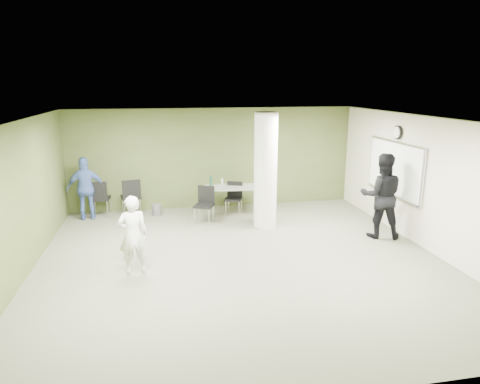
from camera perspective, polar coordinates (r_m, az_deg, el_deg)
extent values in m
plane|color=#5A5A47|center=(8.70, 0.09, -9.07)|extent=(8.00, 8.00, 0.00)
plane|color=white|center=(8.01, 0.10, 9.64)|extent=(8.00, 8.00, 0.00)
cube|color=#475126|center=(12.11, -3.51, 4.51)|extent=(8.00, 2.80, 0.02)
cube|color=#475126|center=(8.48, -27.52, -1.35)|extent=(0.02, 8.00, 2.80)
cube|color=beige|center=(9.80, 23.72, 1.00)|extent=(0.02, 8.00, 2.80)
cylinder|color=silver|center=(10.36, 3.43, 2.85)|extent=(0.56, 0.56, 2.80)
cube|color=silver|center=(10.73, 19.90, 2.96)|extent=(0.04, 2.30, 1.30)
cube|color=white|center=(10.72, 19.78, 2.96)|extent=(0.02, 2.20, 1.20)
cylinder|color=black|center=(10.61, 20.29, 7.46)|extent=(0.05, 0.32, 0.32)
cylinder|color=white|center=(10.59, 20.15, 7.46)|extent=(0.02, 0.26, 0.26)
cube|color=gray|center=(11.50, -0.79, 0.65)|extent=(1.67, 0.88, 0.04)
cylinder|color=silver|center=(11.31, -4.35, -1.62)|extent=(0.04, 0.04, 0.72)
cylinder|color=silver|center=(11.39, 2.91, -1.48)|extent=(0.04, 0.04, 0.72)
cylinder|color=silver|center=(11.85, -4.34, -0.88)|extent=(0.04, 0.04, 0.72)
cylinder|color=silver|center=(11.92, 2.59, -0.75)|extent=(0.04, 0.04, 0.72)
cylinder|color=#164329|center=(11.60, -3.91, 1.47)|extent=(0.07, 0.07, 0.25)
cylinder|color=#B2B2B7|center=(11.64, -2.38, 1.36)|extent=(0.06, 0.06, 0.18)
cylinder|color=#4C4C4C|center=(11.73, -11.05, -2.34)|extent=(0.26, 0.26, 0.30)
cube|color=black|center=(11.97, -18.13, -0.82)|extent=(0.52, 0.52, 0.05)
cube|color=black|center=(11.70, -18.43, 0.15)|extent=(0.47, 0.08, 0.48)
cylinder|color=silver|center=(12.19, -16.93, -1.68)|extent=(0.02, 0.02, 0.45)
cylinder|color=silver|center=(12.27, -18.78, -1.73)|extent=(0.02, 0.02, 0.45)
cylinder|color=silver|center=(11.81, -17.27, -2.21)|extent=(0.02, 0.02, 0.45)
cylinder|color=silver|center=(11.89, -19.17, -2.25)|extent=(0.02, 0.02, 0.45)
cube|color=black|center=(11.85, -14.35, -0.65)|extent=(0.59, 0.59, 0.05)
cube|color=black|center=(11.57, -14.27, 0.38)|extent=(0.48, 0.14, 0.49)
cylinder|color=silver|center=(12.14, -13.45, -1.49)|extent=(0.02, 0.02, 0.47)
cylinder|color=silver|center=(12.09, -15.38, -1.68)|extent=(0.02, 0.02, 0.47)
cylinder|color=silver|center=(11.75, -13.13, -1.99)|extent=(0.02, 0.02, 0.47)
cylinder|color=silver|center=(11.69, -15.12, -2.19)|extent=(0.02, 0.02, 0.47)
cube|color=black|center=(10.87, -4.83, -1.82)|extent=(0.60, 0.60, 0.05)
cube|color=black|center=(10.99, -4.53, -0.29)|extent=(0.41, 0.21, 0.45)
cylinder|color=silver|center=(10.82, -6.06, -3.21)|extent=(0.02, 0.02, 0.43)
cylinder|color=silver|center=(10.71, -4.15, -3.35)|extent=(0.02, 0.02, 0.43)
cylinder|color=silver|center=(11.16, -5.43, -2.64)|extent=(0.02, 0.02, 0.43)
cylinder|color=silver|center=(11.05, -3.58, -2.78)|extent=(0.02, 0.02, 0.43)
cube|color=black|center=(11.50, -0.87, -0.97)|extent=(0.56, 0.56, 0.05)
cube|color=black|center=(11.63, -0.70, 0.41)|extent=(0.40, 0.18, 0.43)
cylinder|color=silver|center=(11.42, -1.92, -2.24)|extent=(0.02, 0.02, 0.41)
cylinder|color=silver|center=(11.36, -0.14, -2.32)|extent=(0.02, 0.02, 0.41)
cylinder|color=silver|center=(11.76, -1.57, -1.75)|extent=(0.02, 0.02, 0.41)
cylinder|color=silver|center=(11.70, 0.16, -1.83)|extent=(0.02, 0.02, 0.41)
imported|color=white|center=(8.13, -14.08, -5.57)|extent=(0.59, 0.42, 1.49)
imported|color=black|center=(10.21, 18.34, -0.48)|extent=(1.13, 1.00, 1.95)
imported|color=#4763B0|center=(11.70, -19.82, 0.44)|extent=(1.00, 0.50, 1.64)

